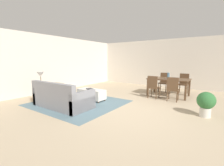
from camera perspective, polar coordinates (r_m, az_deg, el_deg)
The scene contains 16 objects.
ground_plane at distance 4.93m, azimuth 5.90°, elevation -9.87°, with size 10.80×10.80×0.00m, color tan.
wall_back at distance 9.38m, azimuth 21.06°, elevation 6.73°, with size 9.00×0.12×2.70m, color beige.
wall_left at distance 8.17m, azimuth -21.04°, elevation 6.55°, with size 0.12×11.00×2.70m, color beige.
area_rug at distance 5.81m, azimuth -12.17°, elevation -7.13°, with size 3.00×2.80×0.01m, color slate.
couch at distance 5.41m, azimuth -17.97°, elevation -5.39°, with size 2.02×0.97×0.86m.
ottoman_table at distance 6.09m, azimuth -7.53°, elevation -3.99°, with size 1.09×0.49×0.42m.
side_table at distance 6.49m, azimuth -24.54°, elevation -1.95°, with size 0.40×0.40×0.58m.
table_lamp at distance 6.42m, azimuth -24.84°, elevation 2.74°, with size 0.26×0.26×0.53m.
dining_table at distance 7.09m, azimuth 20.14°, elevation 0.88°, with size 1.64×1.00×0.76m.
dining_chair_near_left at distance 6.43m, azimuth 14.89°, elevation -1.00°, with size 0.41×0.41×0.92m.
dining_chair_near_right at distance 6.20m, azimuth 21.48°, elevation -1.65°, with size 0.43×0.43×0.92m.
dining_chair_far_left at distance 8.03m, azimuth 18.55°, elevation 0.70°, with size 0.41×0.41×0.92m.
dining_chair_far_right at distance 7.89m, azimuth 24.83°, elevation 0.22°, with size 0.42×0.42×0.92m.
vase_centerpiece at distance 7.08m, azimuth 20.01°, elevation 2.60°, with size 0.11×0.11×0.25m, color slate.
book_on_ottoman at distance 6.05m, azimuth -8.18°, elevation -2.16°, with size 0.26×0.20×0.03m, color #333338.
potted_plant at distance 4.96m, azimuth 31.29°, elevation -6.11°, with size 0.47×0.47×0.70m.
Camera 1 is at (2.24, -4.11, 1.55)m, focal length 24.85 mm.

